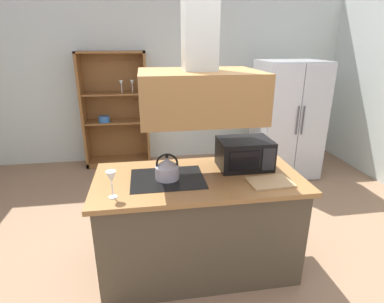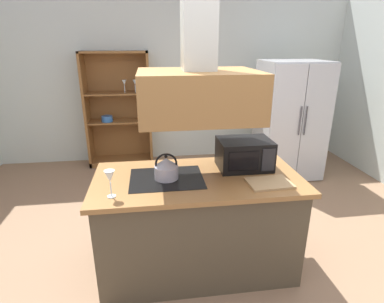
% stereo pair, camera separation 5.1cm
% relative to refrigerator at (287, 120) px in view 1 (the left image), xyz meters
% --- Properties ---
extents(ground_plane, '(7.80, 7.80, 0.00)m').
position_rel_refrigerator_xyz_m(ground_plane, '(-1.67, -1.94, -0.86)').
color(ground_plane, '#8E6C50').
extents(wall_back, '(6.00, 0.12, 2.70)m').
position_rel_refrigerator_xyz_m(wall_back, '(-1.67, 1.06, 0.49)').
color(wall_back, silver).
rests_on(wall_back, ground).
extents(kitchen_island, '(1.73, 0.87, 0.90)m').
position_rel_refrigerator_xyz_m(kitchen_island, '(-1.69, -1.91, -0.41)').
color(kitchen_island, '#4B4230').
rests_on(kitchen_island, ground).
extents(range_hood, '(0.90, 0.70, 1.30)m').
position_rel_refrigerator_xyz_m(range_hood, '(-1.69, -1.91, 0.85)').
color(range_hood, olive).
extents(refrigerator, '(0.90, 0.78, 1.72)m').
position_rel_refrigerator_xyz_m(refrigerator, '(0.00, 0.00, 0.00)').
color(refrigerator, '#B2B6B7').
rests_on(refrigerator, ground).
extents(dish_cabinet, '(1.04, 0.40, 1.83)m').
position_rel_refrigerator_xyz_m(dish_cabinet, '(-2.58, 0.85, -0.05)').
color(dish_cabinet, brown).
rests_on(dish_cabinet, ground).
extents(kettle, '(0.20, 0.20, 0.22)m').
position_rel_refrigerator_xyz_m(kettle, '(-1.95, -1.91, 0.13)').
color(kettle, '#B5B0BA').
rests_on(kettle, kitchen_island).
extents(cutting_board, '(0.35, 0.26, 0.02)m').
position_rel_refrigerator_xyz_m(cutting_board, '(-1.15, -2.12, 0.05)').
color(cutting_board, tan).
rests_on(cutting_board, kitchen_island).
extents(microwave, '(0.46, 0.35, 0.26)m').
position_rel_refrigerator_xyz_m(microwave, '(-1.25, -1.77, 0.17)').
color(microwave, black).
rests_on(microwave, kitchen_island).
extents(wine_glass_on_counter, '(0.08, 0.08, 0.21)m').
position_rel_refrigerator_xyz_m(wine_glass_on_counter, '(-2.37, -2.17, 0.19)').
color(wine_glass_on_counter, silver).
rests_on(wine_glass_on_counter, kitchen_island).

